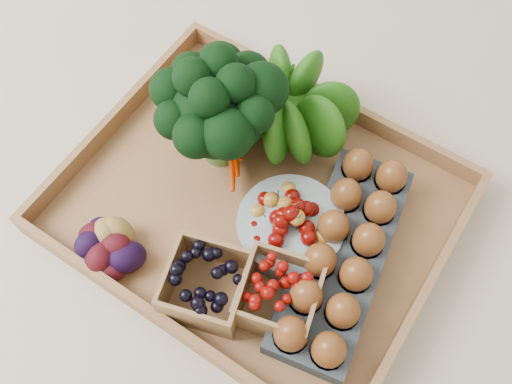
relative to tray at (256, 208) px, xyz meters
The scene contains 10 objects.
ground 0.01m from the tray, ahead, with size 4.00×4.00×0.00m, color beige.
tray is the anchor object (origin of this frame).
carrots 0.16m from the tray, 137.47° to the left, with size 0.19×0.14×0.05m, color red, non-canonical shape.
lettuce 0.17m from the tray, 105.62° to the left, with size 0.14×0.14×0.14m, color #15450A.
broccoli 0.14m from the tray, 153.23° to the left, with size 0.19×0.19×0.15m, color black, non-canonical shape.
cherry_bowl 0.07m from the tray, ahead, with size 0.15×0.15×0.04m, color #8C9EA5.
egg_carton 0.15m from the tray, ahead, with size 0.11×0.32×0.04m, color #394049.
potatoes 0.23m from the tray, 127.05° to the right, with size 0.12×0.12×0.07m, color #37080F, non-canonical shape.
punnet_blackberry 0.16m from the tray, 82.73° to the right, with size 0.11×0.11×0.07m, color black.
punnet_raspberry 0.16m from the tray, 45.25° to the right, with size 0.10×0.10×0.07m, color #6C0804.
Camera 1 is at (0.21, -0.32, 0.79)m, focal length 40.00 mm.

